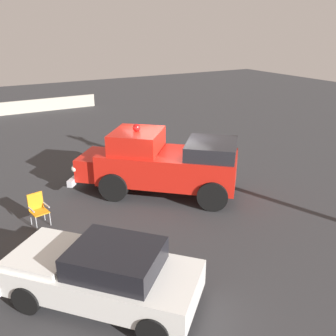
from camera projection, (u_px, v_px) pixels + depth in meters
ground_plane at (167, 189)px, 14.17m from camera, size 60.00×60.00×0.00m
vintage_fire_truck at (162, 162)px, 13.43m from camera, size 5.88×5.58×2.59m
classic_hot_rod at (103, 273)px, 8.18m from camera, size 4.32×4.46×1.46m
lawn_chair_by_car at (37, 207)px, 11.49m from camera, size 0.59×0.58×1.02m
background_fence at (28, 106)px, 26.18m from camera, size 9.69×0.12×0.90m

